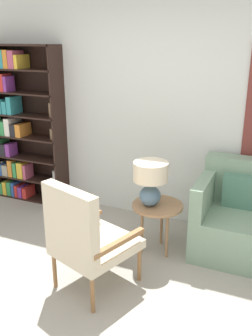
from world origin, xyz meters
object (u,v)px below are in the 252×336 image
bookshelf (19,125)px  table_lamp (150,179)px  armchair (84,236)px  side_table (157,210)px

bookshelf → table_lamp: bookshelf is taller
armchair → table_lamp: armchair is taller
bookshelf → side_table: size_ratio=3.88×
side_table → table_lamp: 0.34m
armchair → bookshelf: bearing=140.7°
bookshelf → armchair: 2.33m
armchair → table_lamp: size_ratio=2.23×
bookshelf → side_table: bookshelf is taller
bookshelf → table_lamp: 2.15m
bookshelf → table_lamp: (2.04, -0.64, -0.20)m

